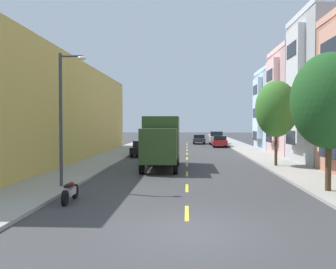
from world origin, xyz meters
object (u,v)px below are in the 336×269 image
Objects in this scene: parked_suv_white at (216,138)px; parked_motorcycle at (70,192)px; parked_pickup_champagne at (149,143)px; parked_hatchback_orange at (161,137)px; parked_wagon_black at (143,148)px; street_tree_second at (276,109)px; parked_wagon_red at (219,141)px; delivery_box_truck at (162,139)px; moving_charcoal_sedan at (199,139)px; street_tree_nearest at (329,101)px; street_lamp at (64,109)px.

parked_motorcycle is (-9.08, -40.01, -0.58)m from parked_suv_white.
parked_pickup_champagne is (-8.82, -11.21, -0.16)m from parked_suv_white.
parked_wagon_black is at bearing -89.76° from parked_hatchback_orange.
street_tree_second reaches higher than parked_suv_white.
street_tree_second reaches higher than parked_wagon_red.
street_tree_second is 8.51m from delivery_box_truck.
moving_charcoal_sedan reaches higher than parked_motorcycle.
street_tree_nearest is 9.78m from street_tree_second.
moving_charcoal_sedan is at bearing 98.96° from street_tree_second.
moving_charcoal_sedan is at bearing 154.33° from parked_suv_white.
parked_wagon_red reaches higher than moving_charcoal_sedan.
street_tree_second reaches higher than parked_hatchback_orange.
delivery_box_truck is 35.24m from parked_hatchback_orange.
street_tree_second is 1.36× the size of moving_charcoal_sedan.
parked_wagon_red is 1.01× the size of parked_wagon_black.
street_lamp is 1.35× the size of parked_wagon_red.
parked_hatchback_orange is 46.58m from parked_motorcycle.
parked_suv_white is 41.03m from parked_motorcycle.
delivery_box_truck is at bearing -74.92° from parked_wagon_black.
parked_hatchback_orange reaches higher than parked_motorcycle.
moving_charcoal_sedan is (-4.60, 38.94, -3.45)m from street_tree_nearest.
delivery_box_truck reaches higher than parked_wagon_red.
parked_pickup_champagne is at bearing 91.37° from parked_wagon_black.
delivery_box_truck is 9.68m from parked_wagon_black.
parked_wagon_red is (-2.10, 31.92, -3.40)m from street_tree_nearest.
street_tree_nearest is 32.17m from parked_wagon_red.
street_tree_second is at bearing -38.99° from parked_wagon_black.
parked_suv_white is at bearing 94.24° from street_tree_second.
parked_motorcycle is at bearing -132.75° from street_tree_second.
delivery_box_truck reaches higher than parked_pickup_champagne.
parked_suv_white is 5.80m from parked_wagon_red.
parked_wagon_black is at bearing -114.10° from parked_suv_white.
parked_suv_white is 21.13m from parked_wagon_black.
moving_charcoal_sedan is (6.10, 20.50, -0.05)m from parked_wagon_black.
street_tree_second is at bearing 90.00° from street_tree_nearest.
delivery_box_truck is 1.64× the size of parked_wagon_black.
parked_motorcycle is at bearing -90.52° from parked_pickup_champagne.
parked_pickup_champagne is at bearing 112.33° from street_tree_nearest.
parked_suv_white is (6.13, 28.55, -1.04)m from delivery_box_truck.
parked_suv_white is (-2.07, 37.73, -3.22)m from street_tree_nearest.
parked_wagon_black is 21.39m from moving_charcoal_sedan.
street_lamp is at bearing 177.57° from street_tree_nearest.
parked_pickup_champagne reaches higher than parked_hatchback_orange.
parked_pickup_champagne is 10.32m from parked_wagon_red.
street_lamp is 26.21m from parked_pickup_champagne.
parked_hatchback_orange is at bearing 89.73° from parked_pickup_champagne.
street_tree_second is at bearing 4.24° from delivery_box_truck.
delivery_box_truck is at bearing -102.11° from parked_suv_white.
parked_wagon_black is (-10.70, 18.44, -3.40)m from street_tree_nearest.
parked_pickup_champagne is at bearing 123.06° from street_tree_second.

